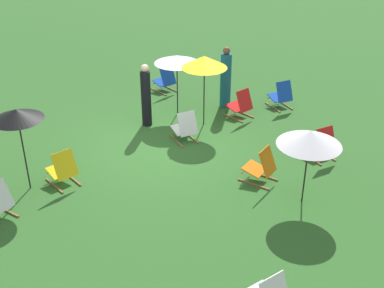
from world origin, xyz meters
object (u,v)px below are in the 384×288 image
(umbrella_0, at_px, (177,59))
(person_0, at_px, (226,79))
(deckchair_4, at_px, (63,169))
(person_1, at_px, (146,97))
(deckchair_11, at_px, (165,80))
(umbrella_3, at_px, (17,115))
(deckchair_1, at_px, (240,105))
(deckchair_6, at_px, (261,167))
(deckchair_0, at_px, (185,128))
(umbrella_2, at_px, (310,138))
(umbrella_1, at_px, (204,62))
(deckchair_2, at_px, (281,96))
(deckchair_8, at_px, (321,144))

(umbrella_0, relative_size, person_0, 0.95)
(deckchair_4, distance_m, person_1, 3.40)
(deckchair_4, height_order, person_1, person_1)
(deckchair_11, xyz_separation_m, person_1, (1.87, 1.55, 0.46))
(umbrella_0, xyz_separation_m, umbrella_3, (4.89, 0.88, 0.15))
(deckchair_1, height_order, deckchair_6, same)
(deckchair_11, height_order, person_0, person_0)
(deckchair_0, height_order, umbrella_2, umbrella_2)
(deckchair_0, bearing_deg, umbrella_2, 104.72)
(umbrella_3, distance_m, person_1, 3.99)
(deckchair_0, xyz_separation_m, umbrella_2, (-0.08, 3.64, 1.12))
(umbrella_2, relative_size, person_0, 0.92)
(umbrella_1, relative_size, person_1, 1.12)
(deckchair_2, distance_m, deckchair_4, 6.78)
(deckchair_2, relative_size, umbrella_3, 0.46)
(deckchair_1, distance_m, deckchair_6, 3.35)
(umbrella_0, relative_size, umbrella_1, 0.88)
(deckchair_1, relative_size, umbrella_0, 0.49)
(deckchair_0, distance_m, deckchair_11, 3.41)
(deckchair_11, distance_m, umbrella_2, 6.89)
(deckchair_8, bearing_deg, deckchair_1, -81.10)
(deckchair_1, bearing_deg, person_1, -31.07)
(umbrella_3, bearing_deg, umbrella_1, 178.34)
(deckchair_1, distance_m, person_1, 2.65)
(umbrella_3, bearing_deg, deckchair_0, 172.00)
(deckchair_6, relative_size, umbrella_0, 0.50)
(deckchair_0, bearing_deg, person_0, -145.41)
(umbrella_0, bearing_deg, umbrella_1, 94.19)
(deckchair_8, bearing_deg, person_0, -83.28)
(deckchair_8, distance_m, person_0, 3.73)
(deckchair_6, xyz_separation_m, umbrella_1, (-1.01, -2.96, 1.40))
(deckchair_2, bearing_deg, deckchair_4, 11.68)
(deckchair_6, distance_m, person_1, 3.98)
(deckchair_0, relative_size, deckchair_2, 0.99)
(deckchair_1, xyz_separation_m, umbrella_0, (1.15, -1.36, 1.23))
(deckchair_2, distance_m, deckchair_6, 4.15)
(deckchair_4, xyz_separation_m, deckchair_11, (-5.01, -2.74, 0.00))
(umbrella_2, bearing_deg, deckchair_6, -86.16)
(umbrella_0, distance_m, umbrella_1, 1.04)
(umbrella_2, bearing_deg, deckchair_2, -134.79)
(umbrella_0, height_order, umbrella_1, umbrella_1)
(deckchair_11, bearing_deg, umbrella_3, 22.82)
(deckchair_1, distance_m, umbrella_2, 4.37)
(deckchair_11, bearing_deg, deckchair_0, 59.78)
(deckchair_4, relative_size, umbrella_0, 0.49)
(deckchair_11, bearing_deg, deckchair_1, 97.38)
(umbrella_3, relative_size, person_0, 1.04)
(deckchair_8, bearing_deg, deckchair_4, -16.66)
(deckchair_0, bearing_deg, person_1, -70.09)
(deckchair_11, bearing_deg, deckchair_2, 118.47)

